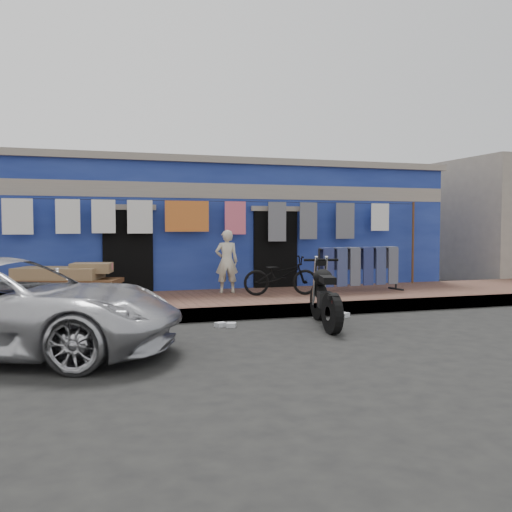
{
  "coord_description": "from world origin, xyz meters",
  "views": [
    {
      "loc": [
        -3.41,
        -8.48,
        1.73
      ],
      "look_at": [
        0.0,
        2.0,
        1.15
      ],
      "focal_mm": 40.0,
      "sensor_mm": 36.0,
      "label": 1
    }
  ],
  "objects_px": {
    "bicycle": "(281,271)",
    "jeans_rack": "(359,269)",
    "motorcycle": "(325,293)",
    "charpoy": "(70,282)",
    "car": "(4,305)",
    "seated_person": "(227,261)"
  },
  "relations": [
    {
      "from": "car",
      "to": "seated_person",
      "type": "relative_size",
      "value": 3.45
    },
    {
      "from": "car",
      "to": "motorcycle",
      "type": "xyz_separation_m",
      "value": [
        5.01,
        0.69,
        -0.11
      ]
    },
    {
      "from": "car",
      "to": "jeans_rack",
      "type": "bearing_deg",
      "value": -43.55
    },
    {
      "from": "bicycle",
      "to": "jeans_rack",
      "type": "height_order",
      "value": "jeans_rack"
    },
    {
      "from": "motorcycle",
      "to": "jeans_rack",
      "type": "relative_size",
      "value": 0.85
    },
    {
      "from": "car",
      "to": "charpoy",
      "type": "bearing_deg",
      "value": 9.53
    },
    {
      "from": "motorcycle",
      "to": "charpoy",
      "type": "height_order",
      "value": "motorcycle"
    },
    {
      "from": "bicycle",
      "to": "motorcycle",
      "type": "xyz_separation_m",
      "value": [
        -0.12,
        -2.49,
        -0.19
      ]
    },
    {
      "from": "car",
      "to": "motorcycle",
      "type": "bearing_deg",
      "value": -60.44
    },
    {
      "from": "charpoy",
      "to": "seated_person",
      "type": "bearing_deg",
      "value": 2.53
    },
    {
      "from": "bicycle",
      "to": "charpoy",
      "type": "height_order",
      "value": "bicycle"
    },
    {
      "from": "car",
      "to": "jeans_rack",
      "type": "relative_size",
      "value": 2.19
    },
    {
      "from": "car",
      "to": "charpoy",
      "type": "distance_m",
      "value": 3.88
    },
    {
      "from": "charpoy",
      "to": "bicycle",
      "type": "bearing_deg",
      "value": -8.05
    },
    {
      "from": "car",
      "to": "bicycle",
      "type": "xyz_separation_m",
      "value": [
        5.13,
        3.18,
        0.09
      ]
    },
    {
      "from": "seated_person",
      "to": "charpoy",
      "type": "distance_m",
      "value": 3.33
    },
    {
      "from": "bicycle",
      "to": "car",
      "type": "bearing_deg",
      "value": 131.72
    },
    {
      "from": "motorcycle",
      "to": "charpoy",
      "type": "relative_size",
      "value": 0.81
    },
    {
      "from": "bicycle",
      "to": "charpoy",
      "type": "relative_size",
      "value": 0.69
    },
    {
      "from": "seated_person",
      "to": "motorcycle",
      "type": "xyz_separation_m",
      "value": [
        0.88,
        -3.25,
        -0.38
      ]
    },
    {
      "from": "bicycle",
      "to": "jeans_rack",
      "type": "xyz_separation_m",
      "value": [
        1.89,
        0.05,
        0.0
      ]
    },
    {
      "from": "seated_person",
      "to": "jeans_rack",
      "type": "xyz_separation_m",
      "value": [
        2.89,
        -0.71,
        -0.18
      ]
    }
  ]
}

